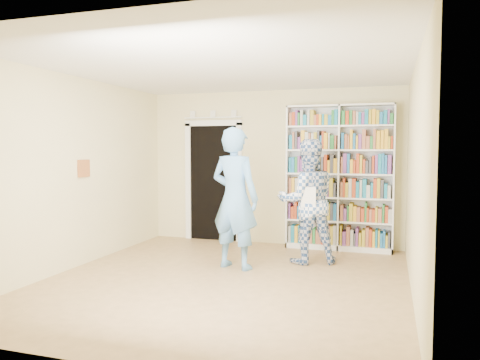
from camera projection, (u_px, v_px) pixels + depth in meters
name	position (u px, v px, depth m)	size (l,w,h in m)	color
floor	(225.00, 281.00, 5.97)	(5.00, 5.00, 0.00)	olive
ceiling	(224.00, 67.00, 5.79)	(5.00, 5.00, 0.00)	white
wall_back	(272.00, 168.00, 8.25)	(4.50, 4.50, 0.00)	#F5E8A9
wall_left	(74.00, 172.00, 6.56)	(5.00, 5.00, 0.00)	#F5E8A9
wall_right	(415.00, 179.00, 5.19)	(5.00, 5.00, 0.00)	#F5E8A9
bookshelf	(339.00, 177.00, 7.76)	(1.75, 0.33, 2.40)	white
doorway	(214.00, 176.00, 8.58)	(1.10, 0.08, 2.43)	black
wall_art	(84.00, 168.00, 6.74)	(0.03, 0.25, 0.25)	brown
man_blue	(235.00, 198.00, 6.54)	(0.72, 0.47, 1.98)	#5F99D4
man_plaid	(307.00, 201.00, 6.86)	(0.89, 0.69, 1.82)	#2F528F
paper_sheet	(308.00, 197.00, 6.58)	(0.21, 0.01, 0.30)	white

